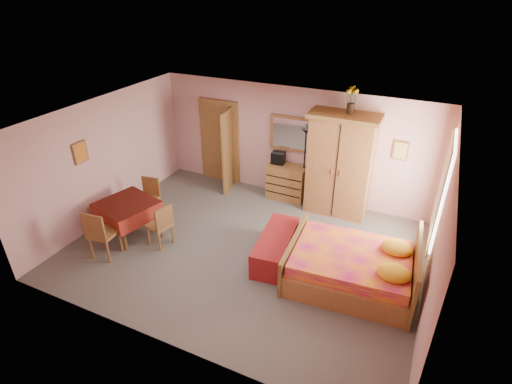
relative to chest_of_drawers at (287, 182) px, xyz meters
The scene contains 23 objects.
floor 2.28m from the chest_of_drawers, 89.85° to the right, with size 6.50×6.50×0.00m, color #635E58.
ceiling 3.13m from the chest_of_drawers, 89.85° to the right, with size 6.50×6.50×0.00m, color brown.
wall_back 0.91m from the chest_of_drawers, 88.70° to the left, with size 6.50×0.10×2.60m, color #D59D9A.
wall_front 4.82m from the chest_of_drawers, 89.93° to the right, with size 6.50×0.10×2.60m, color #D59D9A.
wall_left 4.04m from the chest_of_drawers, 145.34° to the right, with size 0.10×5.00×2.60m, color #D59D9A.
wall_right 4.05m from the chest_of_drawers, 34.56° to the right, with size 0.10×5.00×2.60m, color #D59D9A.
doorway 2.00m from the chest_of_drawers, behind, with size 1.06×0.12×2.15m, color #9E6B35.
window 3.53m from the chest_of_drawers, 17.97° to the right, with size 0.08×1.40×1.95m, color white.
picture_left 4.48m from the chest_of_drawers, 138.51° to the right, with size 0.04×0.32×0.42m, color orange.
picture_back 2.62m from the chest_of_drawers, ahead, with size 0.30×0.04×0.40m, color #D8BF59.
chest_of_drawers is the anchor object (origin of this frame).
wall_mirror 1.15m from the chest_of_drawers, 90.00° to the left, with size 1.04×0.05×0.82m, color white.
stereo 0.61m from the chest_of_drawers, behind, with size 0.30×0.22×0.28m, color black.
floor_lamp 0.60m from the chest_of_drawers, ahead, with size 0.23×0.23×1.77m, color black.
wardrobe 1.41m from the chest_of_drawers, ahead, with size 1.45×0.74×2.27m, color #A76938.
sunflower_vase 2.48m from the chest_of_drawers, ahead, with size 0.22×0.22×0.55m, color yellow.
bed 3.08m from the chest_of_drawers, 48.15° to the right, with size 2.12×1.67×0.98m, color #BF1263.
bench 2.32m from the chest_of_drawers, 73.81° to the right, with size 0.55×1.50×0.50m, color maroon.
dining_table 3.63m from the chest_of_drawers, 130.47° to the right, with size 1.01×1.01×0.74m, color maroon.
chair_south 4.18m from the chest_of_drawers, 123.34° to the right, with size 0.46×0.46×1.01m, color olive.
chair_north 3.17m from the chest_of_drawers, 139.59° to the right, with size 0.40×0.40×0.89m, color #9C6834.
chair_west 4.14m from the chest_of_drawers, 138.45° to the right, with size 0.46×0.46×1.01m, color #A36A37.
chair_east 3.19m from the chest_of_drawers, 119.78° to the right, with size 0.41×0.41×0.90m, color #9F6F35.
Camera 1 is at (2.85, -5.61, 4.74)m, focal length 28.00 mm.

